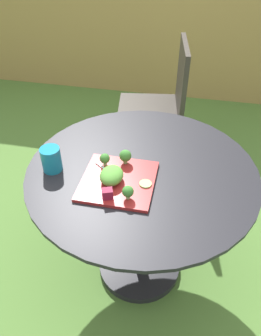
# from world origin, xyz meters

# --- Properties ---
(ground_plane) EXTENTS (12.00, 12.00, 0.00)m
(ground_plane) POSITION_xyz_m (0.00, 0.00, 0.00)
(ground_plane) COLOR #4C7533
(bamboo_fence) EXTENTS (8.00, 0.08, 1.34)m
(bamboo_fence) POSITION_xyz_m (0.00, 2.09, 0.67)
(bamboo_fence) COLOR #9E7F47
(bamboo_fence) RESTS_ON ground_plane
(patio_table) EXTENTS (0.97, 0.97, 0.71)m
(patio_table) POSITION_xyz_m (0.00, 0.00, 0.48)
(patio_table) COLOR black
(patio_table) RESTS_ON ground_plane
(patio_chair) EXTENTS (0.50, 0.50, 0.90)m
(patio_chair) POSITION_xyz_m (-0.02, 0.98, 0.53)
(patio_chair) COLOR #332D28
(patio_chair) RESTS_ON ground_plane
(salad_plate) EXTENTS (0.29, 0.29, 0.01)m
(salad_plate) POSITION_xyz_m (-0.08, -0.10, 0.72)
(salad_plate) COLOR maroon
(salad_plate) RESTS_ON patio_table
(drinking_glass) EXTENTS (0.08, 0.08, 0.11)m
(drinking_glass) POSITION_xyz_m (-0.37, -0.08, 0.76)
(drinking_glass) COLOR teal
(drinking_glass) RESTS_ON patio_table
(fork) EXTENTS (0.13, 0.10, 0.00)m
(fork) POSITION_xyz_m (-0.12, -0.07, 0.72)
(fork) COLOR silver
(fork) RESTS_ON salad_plate
(lettuce_mound) EXTENTS (0.09, 0.11, 0.06)m
(lettuce_mound) POSITION_xyz_m (-0.10, -0.11, 0.75)
(lettuce_mound) COLOR #519338
(lettuce_mound) RESTS_ON salad_plate
(broccoli_floret_0) EXTENTS (0.05, 0.05, 0.06)m
(broccoli_floret_0) POSITION_xyz_m (-0.07, 0.01, 0.76)
(broccoli_floret_0) COLOR #99B770
(broccoli_floret_0) RESTS_ON salad_plate
(broccoli_floret_1) EXTENTS (0.04, 0.04, 0.05)m
(broccoli_floret_1) POSITION_xyz_m (-0.15, -0.02, 0.75)
(broccoli_floret_1) COLOR #99B770
(broccoli_floret_1) RESTS_ON salad_plate
(broccoli_floret_2) EXTENTS (0.04, 0.04, 0.06)m
(broccoli_floret_2) POSITION_xyz_m (-0.02, -0.19, 0.75)
(broccoli_floret_2) COLOR #99B770
(broccoli_floret_2) RESTS_ON salad_plate
(cucumber_slice_0) EXTENTS (0.05, 0.05, 0.01)m
(cucumber_slice_0) POSITION_xyz_m (0.03, -0.10, 0.72)
(cucumber_slice_0) COLOR #8EB766
(cucumber_slice_0) RESTS_ON salad_plate
(beet_chunk_0) EXTENTS (0.05, 0.04, 0.04)m
(beet_chunk_0) POSITION_xyz_m (-0.10, -0.21, 0.74)
(beet_chunk_0) COLOR maroon
(beet_chunk_0) RESTS_ON salad_plate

